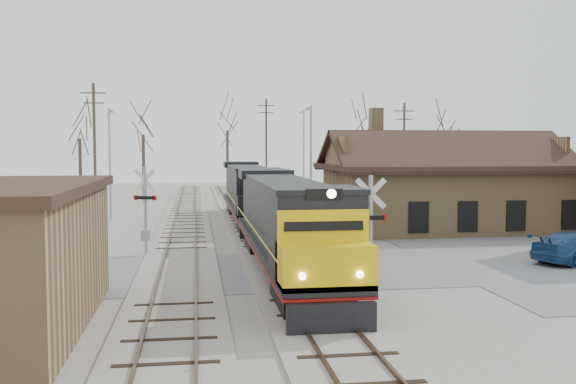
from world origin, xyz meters
The scene contains 20 objects.
ground centered at (0.00, 0.00, 0.00)m, with size 140.00×140.00×0.00m, color #9E998F.
road centered at (0.00, 0.00, 0.01)m, with size 60.00×9.00×0.03m, color slate.
track_main centered at (0.00, 15.00, 0.07)m, with size 3.40×90.00×0.24m.
track_siding centered at (-4.50, 15.00, 0.07)m, with size 3.40×90.00×0.24m.
depot centered at (11.99, 12.00, 2.41)m, with size 15.20×9.31×7.90m.
locomotive_lead centered at (0.00, -1.30, 2.17)m, with size 2.78×18.60×4.13m.
locomotive_trailing centered at (0.00, 17.58, 2.17)m, with size 2.78×18.60×3.91m.
crossbuck_near centered at (2.46, -5.16, 2.02)m, with size 1.24×0.33×4.34m.
crossbuck_far centered at (-6.22, 4.80, 2.04)m, with size 1.19×0.55×4.39m.
streetlight_a centered at (-9.95, 21.11, 4.63)m, with size 0.25×2.04×8.20m.
streetlight_b centered at (4.81, 19.93, 4.75)m, with size 0.25×2.04×8.44m.
streetlight_c centered at (6.94, 35.61, 5.07)m, with size 0.25×2.04×9.06m.
utility_pole_a centered at (-11.78, 26.20, 5.48)m, with size 2.00×0.24×10.50m.
utility_pole_b centered at (4.34, 45.72, 5.67)m, with size 2.00×0.24×10.88m.
utility_pole_c centered at (16.28, 32.52, 5.04)m, with size 2.00×0.24×9.64m.
tree_a centered at (-14.07, 32.82, 7.15)m, with size 4.10×4.10×10.04m.
tree_b centered at (-8.83, 37.76, 7.65)m, with size 4.39×4.39×10.75m.
tree_c centered at (0.01, 47.91, 8.50)m, with size 4.87×4.87×11.93m.
tree_d centered at (13.43, 39.34, 8.26)m, with size 4.73×4.73×11.60m.
tree_e centered at (21.43, 35.27, 6.93)m, with size 3.98×3.98×9.74m.
Camera 1 is at (-3.77, -27.38, 5.34)m, focal length 40.00 mm.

